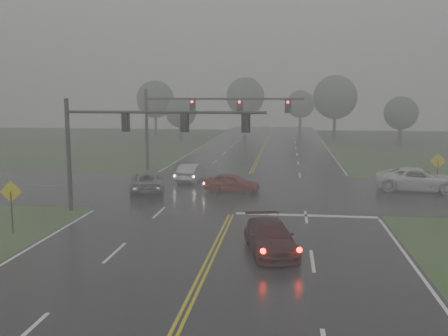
# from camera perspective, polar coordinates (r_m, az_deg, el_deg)

# --- Properties ---
(ground) EXTENTS (180.00, 180.00, 0.00)m
(ground) POSITION_cam_1_polar(r_m,az_deg,el_deg) (17.30, -4.64, -16.37)
(ground) COLOR #2D491F
(ground) RESTS_ON ground
(main_road) EXTENTS (18.00, 160.00, 0.02)m
(main_road) POSITION_cam_1_polar(r_m,az_deg,el_deg) (36.25, 1.89, -3.17)
(main_road) COLOR black
(main_road) RESTS_ON ground
(cross_street) EXTENTS (120.00, 14.00, 0.02)m
(cross_street) POSITION_cam_1_polar(r_m,az_deg,el_deg) (38.20, 2.17, -2.58)
(cross_street) COLOR black
(cross_street) RESTS_ON ground
(stop_bar) EXTENTS (8.50, 0.50, 0.01)m
(stop_bar) POSITION_cam_1_polar(r_m,az_deg,el_deg) (30.65, 9.33, -5.42)
(stop_bar) COLOR white
(stop_bar) RESTS_ON ground
(sedan_maroon) EXTENTS (3.05, 5.22, 1.42)m
(sedan_maroon) POSITION_cam_1_polar(r_m,az_deg,el_deg) (23.54, 5.31, -9.58)
(sedan_maroon) COLOR black
(sedan_maroon) RESTS_ON ground
(sedan_red) EXTENTS (4.36, 2.21, 1.42)m
(sedan_red) POSITION_cam_1_polar(r_m,az_deg,el_deg) (37.52, 0.92, -2.77)
(sedan_red) COLOR maroon
(sedan_red) RESTS_ON ground
(sedan_silver) EXTENTS (1.96, 4.58, 1.47)m
(sedan_silver) POSITION_cam_1_polar(r_m,az_deg,el_deg) (42.39, -3.72, -1.51)
(sedan_silver) COLOR #ADB0B5
(sedan_silver) RESTS_ON ground
(car_grey) EXTENTS (3.73, 5.68, 1.45)m
(car_grey) POSITION_cam_1_polar(r_m,az_deg,el_deg) (38.38, -8.79, -2.62)
(car_grey) COLOR #5C5E64
(car_grey) RESTS_ON ground
(pickup_white) EXTENTS (6.66, 3.86, 1.75)m
(pickup_white) POSITION_cam_1_polar(r_m,az_deg,el_deg) (40.70, 21.31, -2.47)
(pickup_white) COLOR silver
(pickup_white) RESTS_ON ground
(signal_gantry_near) EXTENTS (12.42, 0.31, 7.04)m
(signal_gantry_near) POSITION_cam_1_polar(r_m,az_deg,el_deg) (31.01, -11.03, 3.94)
(signal_gantry_near) COLOR black
(signal_gantry_near) RESTS_ON ground
(signal_gantry_far) EXTENTS (15.15, 0.40, 7.81)m
(signal_gantry_far) POSITION_cam_1_polar(r_m,az_deg,el_deg) (47.68, -3.34, 6.27)
(signal_gantry_far) COLOR black
(signal_gantry_far) RESTS_ON ground
(sign_diamond_west) EXTENTS (1.15, 0.22, 2.78)m
(sign_diamond_west) POSITION_cam_1_polar(r_m,az_deg,el_deg) (28.54, -23.15, -3.15)
(sign_diamond_west) COLOR black
(sign_diamond_west) RESTS_ON ground
(sign_diamond_east) EXTENTS (1.19, 0.17, 2.87)m
(sign_diamond_east) POSITION_cam_1_polar(r_m,az_deg,el_deg) (41.21, 23.25, 0.27)
(sign_diamond_east) COLOR black
(sign_diamond_east) RESTS_ON ground
(tree_nw_a) EXTENTS (4.69, 4.69, 6.89)m
(tree_nw_a) POSITION_cam_1_polar(r_m,az_deg,el_deg) (78.06, -4.96, 6.31)
(tree_nw_a) COLOR #342A22
(tree_nw_a) RESTS_ON ground
(tree_ne_a) EXTENTS (7.13, 7.13, 10.47)m
(tree_ne_a) POSITION_cam_1_polar(r_m,az_deg,el_deg) (83.82, 12.59, 7.90)
(tree_ne_a) COLOR #342A22
(tree_ne_a) RESTS_ON ground
(tree_n_mid) EXTENTS (7.22, 7.22, 10.60)m
(tree_n_mid) POSITION_cam_1_polar(r_m,az_deg,el_deg) (94.95, 2.44, 8.16)
(tree_n_mid) COLOR #342A22
(tree_n_mid) RESTS_ON ground
(tree_e_near) EXTENTS (4.84, 4.84, 7.10)m
(tree_e_near) POSITION_cam_1_polar(r_m,az_deg,el_deg) (76.51, 19.55, 5.92)
(tree_e_near) COLOR #342A22
(tree_e_near) RESTS_ON ground
(tree_nw_b) EXTENTS (6.74, 6.74, 9.90)m
(tree_nw_b) POSITION_cam_1_polar(r_m,az_deg,el_deg) (91.52, -7.86, 7.80)
(tree_nw_b) COLOR #342A22
(tree_nw_b) RESTS_ON ground
(tree_n_far) EXTENTS (5.61, 5.61, 8.24)m
(tree_n_far) POSITION_cam_1_polar(r_m,az_deg,el_deg) (102.72, 8.73, 7.22)
(tree_n_far) COLOR #342A22
(tree_n_far) RESTS_ON ground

